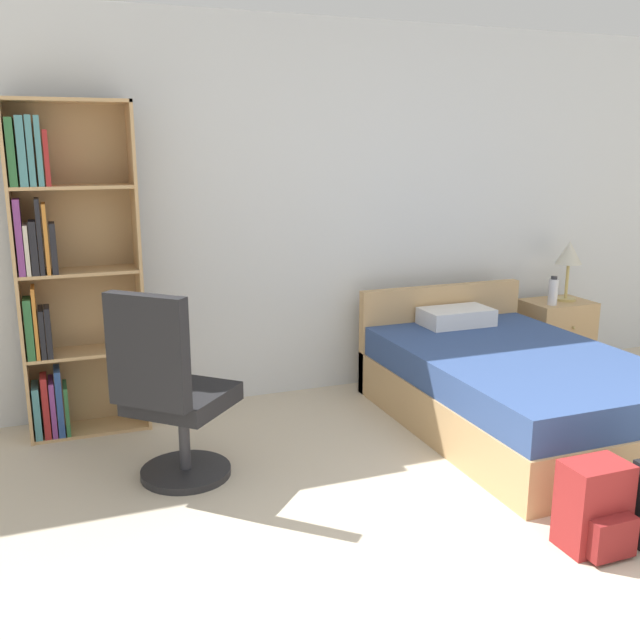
{
  "coord_description": "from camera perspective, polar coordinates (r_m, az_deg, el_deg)",
  "views": [
    {
      "loc": [
        -2.02,
        -1.52,
        1.77
      ],
      "look_at": [
        -0.68,
        1.98,
        0.84
      ],
      "focal_mm": 40.0,
      "sensor_mm": 36.0,
      "label": 1
    }
  ],
  "objects": [
    {
      "name": "water_bottle",
      "position": [
        5.75,
        18.14,
        2.19
      ],
      "size": [
        0.07,
        0.07,
        0.22
      ],
      "color": "silver",
      "rests_on": "nightstand"
    },
    {
      "name": "backpack_red",
      "position": [
        3.5,
        21.16,
        -13.88
      ],
      "size": [
        0.29,
        0.27,
        0.41
      ],
      "color": "maroon",
      "rests_on": "ground_plane"
    },
    {
      "name": "table_lamp",
      "position": [
        5.91,
        19.3,
        4.84
      ],
      "size": [
        0.2,
        0.2,
        0.47
      ],
      "color": "tan",
      "rests_on": "nightstand"
    },
    {
      "name": "wall_back",
      "position": [
        5.18,
        2.09,
        8.69
      ],
      "size": [
        9.0,
        0.06,
        2.6
      ],
      "color": "silver",
      "rests_on": "ground_plane"
    },
    {
      "name": "nightstand",
      "position": [
        5.99,
        18.3,
        -1.2
      ],
      "size": [
        0.51,
        0.41,
        0.57
      ],
      "color": "tan",
      "rests_on": "ground_plane"
    },
    {
      "name": "office_chair",
      "position": [
        3.81,
        -11.84,
        -6.04
      ],
      "size": [
        0.72,
        0.72,
        1.07
      ],
      "color": "#232326",
      "rests_on": "ground_plane"
    },
    {
      "name": "bed",
      "position": [
        4.74,
        15.02,
        -5.14
      ],
      "size": [
        1.3,
        1.99,
        0.76
      ],
      "color": "tan",
      "rests_on": "ground_plane"
    },
    {
      "name": "bookshelf",
      "position": [
        4.55,
        -19.97,
        3.5
      ],
      "size": [
        0.72,
        0.29,
        2.02
      ],
      "color": "tan",
      "rests_on": "ground_plane"
    }
  ]
}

